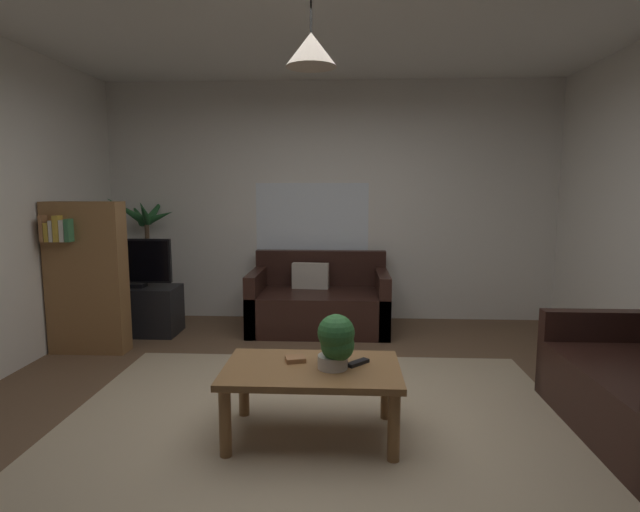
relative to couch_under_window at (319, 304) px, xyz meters
name	(u,v)px	position (x,y,z in m)	size (l,w,h in m)	color
floor	(318,420)	(0.10, -2.14, -0.28)	(5.14, 5.26, 0.02)	brown
rug	(316,433)	(0.10, -2.34, -0.27)	(3.34, 2.89, 0.01)	tan
wall_back	(330,202)	(0.10, 0.52, 1.08)	(5.26, 0.06, 2.72)	silver
window_pane	(312,224)	(-0.11, 0.49, 0.84)	(1.30, 0.01, 0.93)	white
couch_under_window	(319,304)	(0.00, 0.00, 0.00)	(1.47, 0.86, 0.82)	black
coffee_table	(312,378)	(0.08, -2.37, 0.10)	(1.07, 0.64, 0.44)	olive
book_on_table_0	(295,359)	(-0.03, -2.28, 0.18)	(0.12, 0.10, 0.03)	#99663F
remote_on_table_0	(358,363)	(0.36, -2.32, 0.18)	(0.05, 0.16, 0.02)	black
remote_on_table_1	(331,361)	(0.19, -2.29, 0.18)	(0.05, 0.16, 0.02)	black
potted_plant_on_table	(336,341)	(0.23, -2.40, 0.34)	(0.22, 0.22, 0.33)	beige
tv_stand	(136,310)	(-1.92, -0.26, -0.02)	(0.90, 0.44, 0.50)	black
tv	(132,263)	(-1.92, -0.28, 0.48)	(0.81, 0.16, 0.50)	black
potted_palm_corner	(148,267)	(-1.98, 0.29, 0.35)	(0.72, 0.79, 1.51)	#4C4C51
bookshelf_corner	(86,276)	(-2.10, -0.87, 0.44)	(0.70, 0.31, 1.40)	olive
pendant_lamp	(311,49)	(0.08, -2.37, 2.01)	(0.29, 0.29, 0.53)	black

